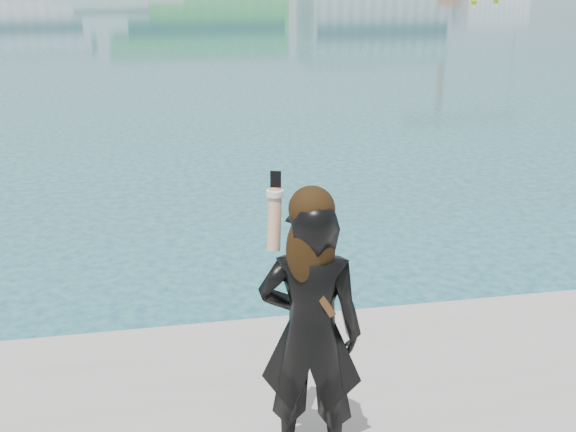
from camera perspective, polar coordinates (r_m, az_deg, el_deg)
buoy_near at (r=72.20m, az=16.11°, el=15.96°), size 0.50×0.50×0.50m
buoy_extra at (r=69.89m, az=14.48°, el=16.00°), size 0.50×0.50×0.50m
woman at (r=4.25m, az=1.78°, el=-8.70°), size 0.70×0.56×1.78m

